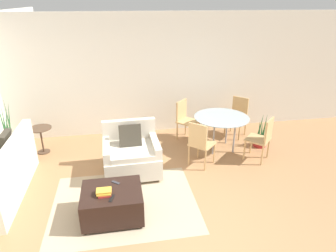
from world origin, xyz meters
TOP-DOWN VIEW (x-y plane):
  - ground_plane at (0.00, 0.00)m, footprint 20.00×20.00m
  - wall_back at (0.00, 3.39)m, footprint 12.00×0.06m
  - area_rug at (-0.70, 0.59)m, footprint 2.24×1.80m
  - armchair at (-0.53, 1.52)m, footprint 1.02×0.93m
  - ottoman at (-0.88, 0.31)m, footprint 0.87×0.71m
  - book_stack at (-0.98, 0.23)m, footprint 0.21×0.19m
  - tv_remote_primary at (-0.88, 0.12)m, footprint 0.08×0.17m
  - tv_remote_secondary at (-0.82, 0.50)m, footprint 0.13×0.12m
  - potted_plant at (-2.88, 2.51)m, footprint 0.38×0.38m
  - side_table at (-2.32, 2.61)m, footprint 0.46×0.46m
  - dining_table at (1.39, 2.15)m, footprint 1.14×1.14m
  - dining_chair_near_left at (0.76, 1.52)m, footprint 0.59×0.59m
  - dining_chair_near_right at (2.02, 1.52)m, footprint 0.59×0.59m
  - dining_chair_far_left at (0.76, 2.78)m, footprint 0.59×0.59m
  - dining_chair_far_right at (2.02, 2.78)m, footprint 0.59×0.59m
  - potted_plant_small at (2.29, 2.10)m, footprint 0.26×0.26m

SIDE VIEW (x-z plane):
  - ground_plane at x=0.00m, z-range 0.00..0.00m
  - area_rug at x=-0.70m, z-range 0.00..0.01m
  - potted_plant_small at x=2.29m, z-range -0.21..0.56m
  - ottoman at x=-0.88m, z-range 0.02..0.47m
  - potted_plant at x=-2.88m, z-range -0.38..0.89m
  - armchair at x=-0.53m, z-range -0.10..0.82m
  - side_table at x=-2.32m, z-range 0.12..0.67m
  - tv_remote_primary at x=-0.88m, z-range 0.45..0.46m
  - tv_remote_secondary at x=-0.82m, z-range 0.45..0.46m
  - book_stack at x=-0.98m, z-range 0.45..0.53m
  - dining_chair_near_left at x=0.76m, z-range 0.07..0.97m
  - dining_chair_near_right at x=2.02m, z-range 0.07..0.97m
  - dining_chair_far_left at x=0.76m, z-range 0.07..0.97m
  - dining_chair_far_right at x=2.02m, z-range 0.07..0.97m
  - dining_table at x=1.39m, z-range 0.29..1.01m
  - wall_back at x=0.00m, z-range 0.00..2.75m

